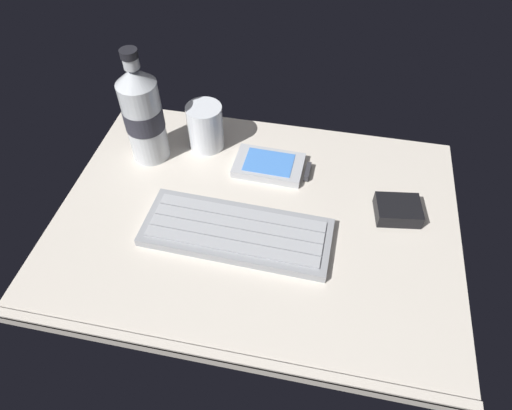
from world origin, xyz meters
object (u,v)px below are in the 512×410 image
object	(u,v)px
keyboard	(237,232)
water_bottle	(143,114)
charger_block	(398,210)
juice_cup	(206,128)
handheld_device	(272,166)

from	to	relation	value
keyboard	water_bottle	bearing A→B (deg)	142.01
keyboard	charger_block	bearing A→B (deg)	20.43
water_bottle	charger_block	xyz separation A→B (cm)	(43.68, -6.02, -7.81)
juice_cup	water_bottle	bearing A→B (deg)	-154.29
keyboard	juice_cup	bearing A→B (deg)	117.41
juice_cup	handheld_device	bearing A→B (deg)	-16.69
water_bottle	keyboard	bearing A→B (deg)	-37.99
water_bottle	charger_block	size ratio (longest dim) A/B	2.97
water_bottle	charger_block	bearing A→B (deg)	-7.84
juice_cup	water_bottle	distance (cm)	11.42
keyboard	charger_block	size ratio (longest dim) A/B	4.19
keyboard	water_bottle	xyz separation A→B (cm)	(-19.33, 15.09, 8.20)
keyboard	water_bottle	world-z (taller)	water_bottle
handheld_device	water_bottle	size ratio (longest dim) A/B	0.62
keyboard	juice_cup	xyz separation A→B (cm)	(-10.12, 19.52, 3.10)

